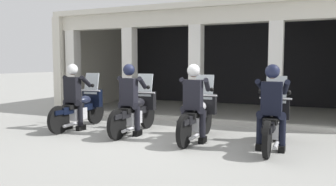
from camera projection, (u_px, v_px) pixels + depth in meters
name	position (u px, v px, depth m)	size (l,w,h in m)	color
ground_plane	(203.00, 117.00, 10.01)	(80.00, 80.00, 0.00)	#999993
station_building	(219.00, 50.00, 11.68)	(9.71, 4.81, 3.26)	black
kerb_strip	(190.00, 120.00, 9.21)	(9.21, 0.24, 0.12)	#B7B5AD
motorcycle_far_left	(81.00, 108.00, 8.38)	(0.62, 2.04, 1.35)	black
police_officer_far_left	(73.00, 91.00, 8.08)	(0.63, 0.61, 1.58)	black
motorcycle_center_left	(136.00, 111.00, 7.79)	(0.62, 2.04, 1.35)	black
police_officer_center_left	(129.00, 93.00, 7.49)	(0.63, 0.61, 1.58)	black
motorcycle_center_right	(198.00, 116.00, 7.11)	(0.62, 2.04, 1.35)	black
police_officer_center_right	(194.00, 96.00, 6.82)	(0.63, 0.61, 1.58)	black
motorcycle_far_right	(273.00, 121.00, 6.43)	(0.62, 2.04, 1.35)	black
police_officer_far_right	(272.00, 100.00, 6.13)	(0.63, 0.61, 1.58)	black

